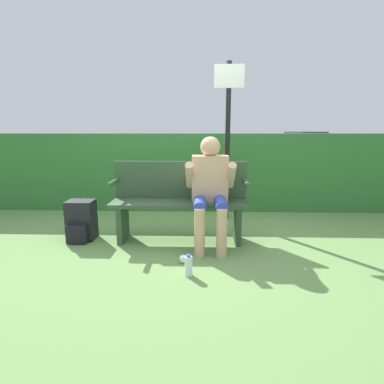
{
  "coord_description": "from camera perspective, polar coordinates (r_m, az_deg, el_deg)",
  "views": [
    {
      "loc": [
        0.26,
        -3.38,
        1.29
      ],
      "look_at": [
        0.15,
        -0.1,
        0.61
      ],
      "focal_mm": 28.0,
      "sensor_mm": 36.0,
      "label": 1
    }
  ],
  "objects": [
    {
      "name": "ground_plane",
      "position": [
        3.62,
        -2.35,
        -9.2
      ],
      "size": [
        40.0,
        40.0,
        0.0
      ],
      "primitive_type": "plane",
      "color": "#668E4C"
    },
    {
      "name": "hedge_back",
      "position": [
        4.96,
        -1.12,
        3.91
      ],
      "size": [
        12.0,
        0.44,
        1.24
      ],
      "color": "#337033",
      "rests_on": "ground"
    },
    {
      "name": "park_bench",
      "position": [
        3.54,
        -2.34,
        -1.51
      ],
      "size": [
        1.59,
        0.41,
        0.93
      ],
      "color": "#334C33",
      "rests_on": "ground"
    },
    {
      "name": "person_seated",
      "position": [
        3.36,
        3.47,
        1.31
      ],
      "size": [
        0.55,
        0.65,
        1.22
      ],
      "color": "#DBA884",
      "rests_on": "ground"
    },
    {
      "name": "backpack",
      "position": [
        3.82,
        -20.37,
        -5.27
      ],
      "size": [
        0.31,
        0.33,
        0.48
      ],
      "color": "black",
      "rests_on": "ground"
    },
    {
      "name": "water_bottle",
      "position": [
        2.77,
        -0.67,
        -13.89
      ],
      "size": [
        0.07,
        0.07,
        0.2
      ],
      "color": "silver",
      "rests_on": "ground"
    },
    {
      "name": "signpost",
      "position": [
        4.33,
        6.84,
        11.72
      ],
      "size": [
        0.41,
        0.09,
        2.21
      ],
      "color": "black",
      "rests_on": "ground"
    },
    {
      "name": "parked_car",
      "position": [
        17.83,
        20.65,
        8.62
      ],
      "size": [
        2.69,
        4.19,
        1.24
      ],
      "rotation": [
        0.0,
        0.0,
        1.83
      ],
      "color": "silver",
      "rests_on": "ground"
    },
    {
      "name": "litter_crumple",
      "position": [
        3.04,
        -1.7,
        -12.62
      ],
      "size": [
        0.08,
        0.08,
        0.08
      ],
      "color": "silver",
      "rests_on": "ground"
    }
  ]
}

